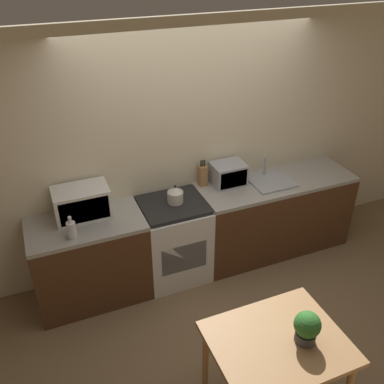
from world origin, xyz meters
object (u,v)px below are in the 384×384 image
object	(u,v)px
toaster_oven	(228,174)
dining_table	(277,350)
stove_range	(174,240)
bottle	(72,230)
microwave	(82,202)
kettle	(175,195)

from	to	relation	value
toaster_oven	dining_table	distance (m)	2.02
stove_range	bottle	bearing A→B (deg)	-169.39
microwave	toaster_oven	size ratio (longest dim) A/B	1.48
kettle	toaster_oven	xyz separation A→B (m)	(0.65, 0.13, 0.03)
kettle	bottle	distance (m)	1.07
stove_range	toaster_oven	world-z (taller)	toaster_oven
bottle	toaster_oven	size ratio (longest dim) A/B	0.64
bottle	stove_range	bearing A→B (deg)	10.61
kettle	toaster_oven	bearing A→B (deg)	11.56
microwave	dining_table	bearing A→B (deg)	-62.05
toaster_oven	kettle	bearing A→B (deg)	-168.44
kettle	stove_range	bearing A→B (deg)	-156.21
stove_range	microwave	world-z (taller)	microwave
bottle	dining_table	bearing A→B (deg)	-53.77
kettle	microwave	world-z (taller)	microwave
stove_range	toaster_oven	distance (m)	0.90
stove_range	toaster_oven	xyz separation A→B (m)	(0.69, 0.15, 0.57)
stove_range	dining_table	bearing A→B (deg)	-85.46
stove_range	microwave	size ratio (longest dim) A/B	1.75
kettle	dining_table	distance (m)	1.81
toaster_oven	stove_range	bearing A→B (deg)	-167.77
kettle	bottle	bearing A→B (deg)	-168.92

